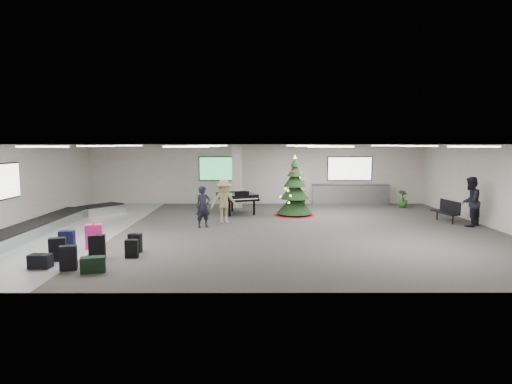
{
  "coord_description": "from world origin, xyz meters",
  "views": [
    {
      "loc": [
        -0.11,
        -15.96,
        3.21
      ],
      "look_at": [
        -0.05,
        1.0,
        1.31
      ],
      "focal_mm": 30.0,
      "sensor_mm": 36.0,
      "label": 1
    }
  ],
  "objects_px": {
    "christmas_tree": "(295,195)",
    "grand_piano": "(237,197)",
    "bench": "(447,210)",
    "traveler_a": "(203,207)",
    "potted_plant_left": "(303,197)",
    "potted_plant_right": "(403,199)",
    "traveler_bench": "(470,202)",
    "traveler_b": "(224,201)",
    "pink_suitcase": "(94,237)",
    "service_counter": "(350,194)",
    "baggage_carousel": "(50,224)"
  },
  "relations": [
    {
      "from": "grand_piano",
      "to": "potted_plant_left",
      "type": "relative_size",
      "value": 2.84
    },
    {
      "from": "baggage_carousel",
      "to": "potted_plant_right",
      "type": "distance_m",
      "value": 16.28
    },
    {
      "from": "christmas_tree",
      "to": "traveler_b",
      "type": "xyz_separation_m",
      "value": [
        -3.06,
        -1.82,
        -0.05
      ]
    },
    {
      "from": "potted_plant_left",
      "to": "baggage_carousel",
      "type": "bearing_deg",
      "value": -147.4
    },
    {
      "from": "baggage_carousel",
      "to": "bench",
      "type": "bearing_deg",
      "value": 5.78
    },
    {
      "from": "grand_piano",
      "to": "potted_plant_right",
      "type": "distance_m",
      "value": 8.57
    },
    {
      "from": "grand_piano",
      "to": "service_counter",
      "type": "bearing_deg",
      "value": 5.28
    },
    {
      "from": "service_counter",
      "to": "christmas_tree",
      "type": "relative_size",
      "value": 1.48
    },
    {
      "from": "traveler_b",
      "to": "potted_plant_right",
      "type": "bearing_deg",
      "value": 10.81
    },
    {
      "from": "pink_suitcase",
      "to": "bench",
      "type": "bearing_deg",
      "value": 5.25
    },
    {
      "from": "baggage_carousel",
      "to": "potted_plant_right",
      "type": "relative_size",
      "value": 10.87
    },
    {
      "from": "pink_suitcase",
      "to": "traveler_bench",
      "type": "height_order",
      "value": "traveler_bench"
    },
    {
      "from": "grand_piano",
      "to": "traveler_bench",
      "type": "relative_size",
      "value": 1.2
    },
    {
      "from": "potted_plant_left",
      "to": "potted_plant_right",
      "type": "height_order",
      "value": "potted_plant_right"
    },
    {
      "from": "traveler_a",
      "to": "traveler_bench",
      "type": "height_order",
      "value": "traveler_bench"
    },
    {
      "from": "bench",
      "to": "traveler_a",
      "type": "relative_size",
      "value": 0.91
    },
    {
      "from": "traveler_a",
      "to": "traveler_b",
      "type": "relative_size",
      "value": 0.91
    },
    {
      "from": "traveler_b",
      "to": "traveler_bench",
      "type": "distance_m",
      "value": 9.71
    },
    {
      "from": "christmas_tree",
      "to": "grand_piano",
      "type": "distance_m",
      "value": 2.66
    },
    {
      "from": "traveler_a",
      "to": "grand_piano",
      "type": "bearing_deg",
      "value": 41.08
    },
    {
      "from": "traveler_b",
      "to": "service_counter",
      "type": "bearing_deg",
      "value": 25.06
    },
    {
      "from": "pink_suitcase",
      "to": "traveler_bench",
      "type": "bearing_deg",
      "value": 0.88
    },
    {
      "from": "traveler_bench",
      "to": "potted_plant_left",
      "type": "xyz_separation_m",
      "value": [
        -5.87,
        5.96,
        -0.56
      ]
    },
    {
      "from": "baggage_carousel",
      "to": "potted_plant_left",
      "type": "xyz_separation_m",
      "value": [
        10.29,
        6.58,
        0.2
      ]
    },
    {
      "from": "pink_suitcase",
      "to": "traveler_bench",
      "type": "relative_size",
      "value": 0.4
    },
    {
      "from": "pink_suitcase",
      "to": "traveler_b",
      "type": "distance_m",
      "value": 5.77
    },
    {
      "from": "traveler_bench",
      "to": "grand_piano",
      "type": "bearing_deg",
      "value": -59.33
    },
    {
      "from": "grand_piano",
      "to": "traveler_b",
      "type": "bearing_deg",
      "value": -122.73
    },
    {
      "from": "bench",
      "to": "traveler_bench",
      "type": "height_order",
      "value": "traveler_bench"
    },
    {
      "from": "traveler_bench",
      "to": "traveler_a",
      "type": "bearing_deg",
      "value": -39.8
    },
    {
      "from": "baggage_carousel",
      "to": "service_counter",
      "type": "relative_size",
      "value": 2.4
    },
    {
      "from": "grand_piano",
      "to": "traveler_a",
      "type": "distance_m",
      "value": 3.48
    },
    {
      "from": "service_counter",
      "to": "grand_piano",
      "type": "bearing_deg",
      "value": -153.05
    },
    {
      "from": "service_counter",
      "to": "potted_plant_left",
      "type": "bearing_deg",
      "value": -176.63
    },
    {
      "from": "traveler_b",
      "to": "potted_plant_left",
      "type": "bearing_deg",
      "value": 38.75
    },
    {
      "from": "service_counter",
      "to": "grand_piano",
      "type": "relative_size",
      "value": 1.73
    },
    {
      "from": "traveler_b",
      "to": "bench",
      "type": "bearing_deg",
      "value": -13.79
    },
    {
      "from": "potted_plant_left",
      "to": "grand_piano",
      "type": "bearing_deg",
      "value": -139.66
    },
    {
      "from": "service_counter",
      "to": "traveler_bench",
      "type": "relative_size",
      "value": 2.08
    },
    {
      "from": "traveler_b",
      "to": "grand_piano",
      "type": "bearing_deg",
      "value": 64.24
    },
    {
      "from": "traveler_a",
      "to": "potted_plant_left",
      "type": "height_order",
      "value": "traveler_a"
    },
    {
      "from": "service_counter",
      "to": "pink_suitcase",
      "type": "relative_size",
      "value": 5.17
    },
    {
      "from": "bench",
      "to": "traveler_a",
      "type": "xyz_separation_m",
      "value": [
        -9.98,
        -1.14,
        0.3
      ]
    },
    {
      "from": "bench",
      "to": "potted_plant_left",
      "type": "distance_m",
      "value": 7.38
    },
    {
      "from": "bench",
      "to": "potted_plant_left",
      "type": "relative_size",
      "value": 1.78
    },
    {
      "from": "baggage_carousel",
      "to": "grand_piano",
      "type": "bearing_deg",
      "value": 28.28
    },
    {
      "from": "service_counter",
      "to": "traveler_a",
      "type": "relative_size",
      "value": 2.52
    },
    {
      "from": "traveler_b",
      "to": "potted_plant_right",
      "type": "distance_m",
      "value": 9.75
    },
    {
      "from": "bench",
      "to": "potted_plant_right",
      "type": "relative_size",
      "value": 1.64
    },
    {
      "from": "pink_suitcase",
      "to": "grand_piano",
      "type": "relative_size",
      "value": 0.33
    }
  ]
}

